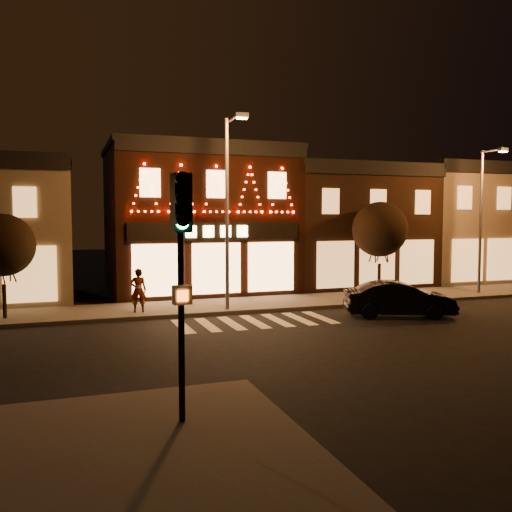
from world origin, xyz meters
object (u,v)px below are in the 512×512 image
dark_sedan (399,299)px  pedestrian (138,290)px  streetlamp_mid (229,198)px  traffic_signal_near (181,248)px

dark_sedan → pedestrian: size_ratio=2.42×
streetlamp_mid → pedestrian: size_ratio=4.44×
pedestrian → dark_sedan: bearing=167.8°
streetlamp_mid → traffic_signal_near: bearing=-105.2°
traffic_signal_near → dark_sedan: size_ratio=1.08×
traffic_signal_near → streetlamp_mid: streetlamp_mid is taller
streetlamp_mid → dark_sedan: 8.67m
traffic_signal_near → pedestrian: traffic_signal_near is taller
traffic_signal_near → dark_sedan: 15.14m
pedestrian → streetlamp_mid: bearing=178.0°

